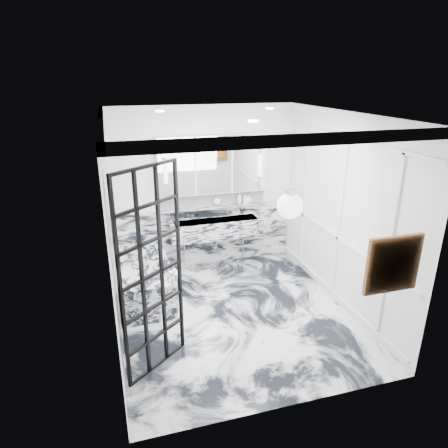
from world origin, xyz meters
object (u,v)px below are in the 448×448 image
object	(u,v)px
crittall_door	(152,275)
mirror_cabinet	(213,165)
trough_sink	(216,228)
bathtub	(145,279)

from	to	relation	value
crittall_door	mirror_cabinet	xyz separation A→B (m)	(1.35, 2.50, 0.62)
trough_sink	mirror_cabinet	size ratio (longest dim) A/B	0.84
trough_sink	mirror_cabinet	world-z (taller)	mirror_cabinet
bathtub	trough_sink	bearing A→B (deg)	26.48
trough_sink	bathtub	bearing A→B (deg)	-153.52
trough_sink	mirror_cabinet	distance (m)	1.10
crittall_door	mirror_cabinet	size ratio (longest dim) A/B	1.26
crittall_door	bathtub	bearing A→B (deg)	50.90
trough_sink	bathtub	size ratio (longest dim) A/B	0.97
crittall_door	trough_sink	world-z (taller)	crittall_door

